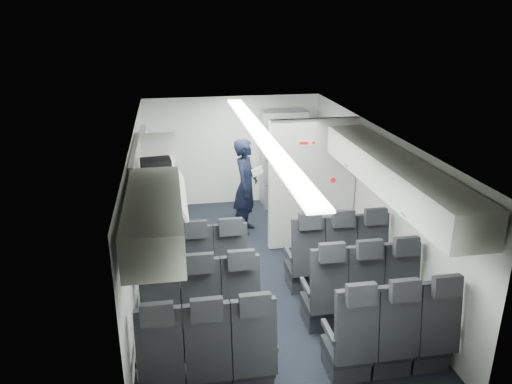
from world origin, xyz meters
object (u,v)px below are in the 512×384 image
object	(u,v)px
seat_row_mid	(282,302)
carry_on_bag	(156,167)
seat_row_front	(268,266)
galley_unit	(283,158)
seat_row_rear	(302,350)
flight_attendant	(246,186)
boarding_door	(147,185)

from	to	relation	value
seat_row_mid	carry_on_bag	bearing A→B (deg)	141.15
seat_row_front	carry_on_bag	xyz separation A→B (m)	(-1.41, 0.23, 1.42)
galley_unit	carry_on_bag	xyz separation A→B (m)	(-2.36, -3.02, 0.88)
seat_row_front	carry_on_bag	bearing A→B (deg)	170.57
seat_row_rear	galley_unit	size ratio (longest dim) A/B	1.75
seat_row_mid	seat_row_rear	bearing A→B (deg)	-90.00
seat_row_rear	seat_row_mid	bearing A→B (deg)	90.00
flight_attendant	seat_row_mid	bearing A→B (deg)	-155.84
seat_row_front	flight_attendant	xyz separation A→B (m)	(0.02, 2.08, 0.43)
seat_row_front	boarding_door	bearing A→B (deg)	128.16
seat_row_front	seat_row_mid	distance (m)	0.90
boarding_door	seat_row_mid	bearing A→B (deg)	-61.23
seat_row_front	carry_on_bag	world-z (taller)	carry_on_bag
boarding_door	carry_on_bag	xyz separation A→B (m)	(0.23, -1.85, 0.87)
seat_row_rear	flight_attendant	bearing A→B (deg)	89.66
seat_row_front	flight_attendant	world-z (taller)	flight_attendant
seat_row_front	seat_row_rear	bearing A→B (deg)	-90.00
galley_unit	boarding_door	world-z (taller)	galley_unit
carry_on_bag	seat_row_front	bearing A→B (deg)	-17.51
seat_row_rear	galley_unit	bearing A→B (deg)	79.35
seat_row_front	seat_row_rear	distance (m)	1.80
seat_row_rear	flight_attendant	world-z (taller)	flight_attendant
galley_unit	carry_on_bag	world-z (taller)	carry_on_bag
seat_row_rear	carry_on_bag	distance (m)	2.85
seat_row_front	seat_row_mid	bearing A→B (deg)	-90.00
galley_unit	carry_on_bag	bearing A→B (deg)	-127.98
seat_row_mid	boarding_door	distance (m)	3.45
seat_row_front	flight_attendant	size ratio (longest dim) A/B	1.99
seat_row_front	galley_unit	distance (m)	3.43
flight_attendant	galley_unit	bearing A→B (deg)	-13.77
seat_row_rear	flight_attendant	xyz separation A→B (m)	(0.02, 3.88, 0.43)
seat_row_front	flight_attendant	bearing A→B (deg)	89.37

